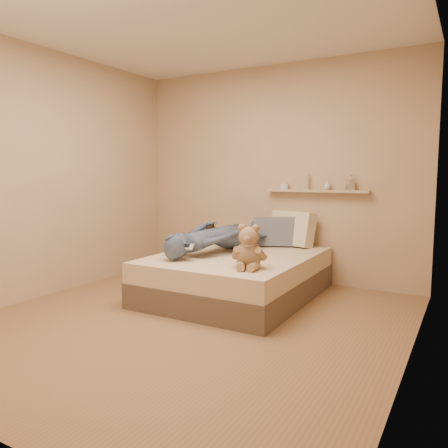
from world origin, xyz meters
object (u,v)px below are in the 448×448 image
Objects in this scene: game_console at (185,247)px; pillow_cream at (292,229)px; person at (219,236)px; wall_shelf at (316,191)px; teddy_bear at (249,250)px; bed at (237,275)px; dark_plush at (211,234)px; pillow_grey at (275,232)px.

game_console is 1.51m from pillow_cream.
pillow_cream reaches higher than person.
pillow_cream is 0.46× the size of wall_shelf.
teddy_bear is (0.68, 0.01, 0.02)m from game_console.
bed is 4.70× the size of teddy_bear.
person is at bearing 138.49° from teddy_bear.
bed is at bearing -167.65° from person.
game_console is at bearing -178.89° from teddy_bear.
wall_shelf reaches higher than bed.
dark_plush is 1.36m from wall_shelf.
teddy_bear is at bearing -85.00° from pillow_cream.
wall_shelf is (1.18, 0.41, 0.54)m from dark_plush.
teddy_bear is 0.73× the size of pillow_cream.
teddy_bear is 0.86m from person.
bed is 0.81m from pillow_grey.
pillow_cream is (0.55, 1.41, 0.05)m from game_console.
teddy_bear is 0.81× the size of pillow_grey.
bed is 0.98m from pillow_cream.
bed is 0.73m from game_console.
pillow_grey is (0.40, 1.27, 0.02)m from game_console.
teddy_bear reaches higher than dark_plush.
pillow_cream is at bearing -162.87° from wall_shelf.
dark_plush is 0.18× the size of person.
pillow_grey reaches higher than bed.
pillow_grey and person have the same top height.
pillow_cream is at bearing -108.27° from person.
teddy_bear reaches higher than person.
pillow_grey is 0.78m from person.
game_console is at bearing -114.26° from bed.
game_console is 0.12× the size of person.
pillow_cream is at bearing 68.52° from game_console.
pillow_grey is at bearing -152.00° from wall_shelf.
game_console reaches higher than bed.
wall_shelf is at bearing 84.79° from teddy_bear.
dark_plush is 0.79m from pillow_grey.
bed is at bearing -109.48° from pillow_cream.
person is (0.03, 0.58, 0.03)m from game_console.
teddy_bear is 0.28× the size of person.
wall_shelf reaches higher than person.
wall_shelf reaches higher than game_console.
pillow_grey is (-0.28, 1.25, 0.00)m from teddy_bear.
wall_shelf is at bearing 28.00° from pillow_grey.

